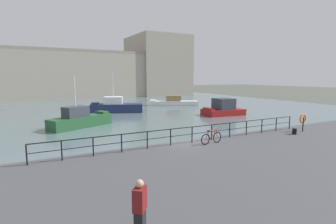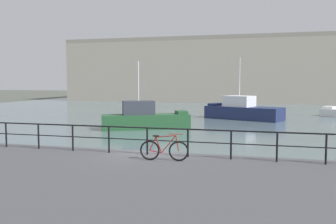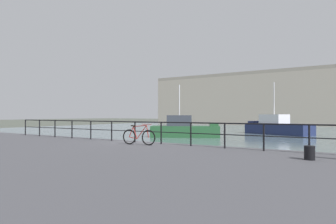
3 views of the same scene
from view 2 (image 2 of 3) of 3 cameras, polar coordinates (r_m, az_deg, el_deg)
ground_plane at (r=15.45m, az=-2.45°, el=-9.03°), size 240.00×240.00×0.00m
water_basin at (r=44.88m, az=9.42°, el=-0.04°), size 80.00×60.00×0.01m
quay_promenade at (r=9.62m, az=-14.84°, el=-15.23°), size 56.00×13.00×0.83m
harbor_building at (r=70.43m, az=17.34°, el=6.53°), size 64.69×17.06×16.60m
moored_small_launch at (r=28.76m, az=-3.56°, el=-1.02°), size 6.83×4.62×5.19m
moored_red_daysailer at (r=36.83m, az=11.32°, el=0.25°), size 7.78×5.08×5.98m
quay_railing at (r=14.44m, az=-3.20°, el=-3.67°), size 19.38×0.07×1.08m
parked_bicycle at (r=13.41m, az=-0.61°, el=-5.82°), size 1.77×0.26×0.98m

